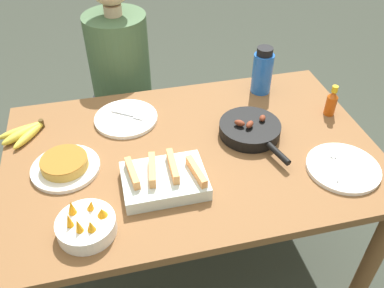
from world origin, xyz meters
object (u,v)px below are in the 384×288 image
Objects in this scene: empty_plate_near_front at (126,118)px; person_figure at (124,98)px; banana_bunch at (25,133)px; frittata_plate_center at (65,166)px; fruit_bowl_mango at (86,225)px; hot_sauce_bottle at (331,102)px; empty_plate_far_left at (343,168)px; water_bottle at (262,71)px; skillet at (250,129)px; melon_tray at (164,179)px.

person_figure is at bearing 87.61° from empty_plate_near_front.
banana_bunch is 0.29m from frittata_plate_center.
fruit_bowl_mango is 1.33× the size of hot_sauce_bottle.
water_bottle is at bearing 100.53° from empty_plate_far_left.
person_figure is at bearing 147.71° from water_bottle.
skillet is 1.36× the size of empty_plate_near_front.
empty_plate_near_front is (0.25, 0.26, -0.01)m from frittata_plate_center.
frittata_plate_center is at bearing 166.82° from empty_plate_far_left.
banana_bunch reaches higher than empty_plate_far_left.
person_figure is (0.27, 0.73, -0.22)m from frittata_plate_center.
fruit_bowl_mango is at bearing -77.59° from frittata_plate_center.
frittata_plate_center reaches higher than empty_plate_far_left.
frittata_plate_center is 0.31m from fruit_bowl_mango.
frittata_plate_center reaches higher than banana_bunch.
melon_tray is 1.09× the size of empty_plate_near_front.
empty_plate_far_left is at bearing -79.47° from water_bottle.
water_bottle reaches higher than hot_sauce_bottle.
person_figure is at bearing -161.75° from skillet.
hot_sauce_bottle is at bearing -36.91° from person_figure.
water_bottle is 0.33m from hot_sauce_bottle.
melon_tray reaches higher than banana_bunch.
fruit_bowl_mango is (0.23, -0.54, 0.01)m from banana_bunch.
melon_tray is at bearing -25.41° from frittata_plate_center.
skillet is (0.39, 0.20, -0.00)m from melon_tray.
water_bottle is (0.63, 0.08, 0.10)m from empty_plate_near_front.
fruit_bowl_mango reaches higher than empty_plate_far_left.
melon_tray is 1.56× the size of fruit_bowl_mango.
empty_plate_far_left is at bearing -109.61° from hot_sauce_bottle.
empty_plate_far_left is 1.22× the size of water_bottle.
empty_plate_near_front is 1.91× the size of hot_sauce_bottle.
empty_plate_near_front is at bearing 2.25° from banana_bunch.
frittata_plate_center is at bearing -158.99° from water_bottle.
melon_tray is (0.50, -0.40, 0.01)m from banana_bunch.
empty_plate_far_left is (1.15, -0.47, -0.01)m from banana_bunch.
person_figure is at bearing 69.72° from frittata_plate_center.
fruit_bowl_mango reaches higher than frittata_plate_center.
banana_bunch is 0.53× the size of skillet.
water_bottle is (1.04, 0.10, 0.09)m from banana_bunch.
fruit_bowl_mango is 1.04m from water_bottle.
water_bottle is (0.16, 0.30, 0.08)m from skillet.
person_figure is (0.02, 0.47, -0.21)m from empty_plate_near_front.
empty_plate_far_left is at bearing -13.18° from frittata_plate_center.
empty_plate_far_left is (0.65, -0.07, -0.02)m from melon_tray.
hot_sauce_bottle reaches higher than empty_plate_far_left.
melon_tray is 0.80× the size of skillet.
skillet is 0.74m from fruit_bowl_mango.
skillet is at bearing 134.23° from empty_plate_far_left.
empty_plate_near_front is 0.87m from hot_sauce_bottle.
empty_plate_near_front is at bearing 146.58° from empty_plate_far_left.
hot_sauce_bottle is 0.11× the size of person_figure.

